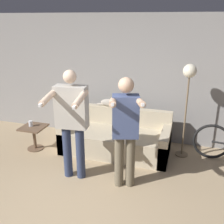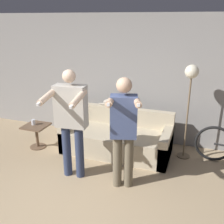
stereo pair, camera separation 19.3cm
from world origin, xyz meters
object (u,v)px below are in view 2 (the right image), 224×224
(couch, at_px, (117,139))
(cup, at_px, (33,122))
(floor_lamp, at_px, (191,83))
(side_table, at_px, (36,131))
(person_right, at_px, (123,127))
(person_left, at_px, (71,117))
(cat, at_px, (112,103))

(couch, xyz_separation_m, cup, (-1.64, -0.38, 0.27))
(floor_lamp, relative_size, side_table, 3.63)
(person_right, bearing_deg, side_table, 145.29)
(floor_lamp, bearing_deg, couch, -170.66)
(person_right, relative_size, side_table, 3.59)
(couch, xyz_separation_m, person_left, (-0.41, -1.06, 0.78))
(person_left, bearing_deg, side_table, 144.91)
(couch, bearing_deg, cat, 123.08)
(floor_lamp, bearing_deg, cat, 174.31)
(couch, relative_size, cat, 4.18)
(person_right, bearing_deg, person_left, 163.73)
(cup, bearing_deg, person_left, -29.17)
(cat, xyz_separation_m, cup, (-1.41, -0.73, -0.34))
(side_table, bearing_deg, person_left, -30.06)
(person_right, height_order, side_table, person_right)
(side_table, xyz_separation_m, cup, (-0.06, 0.01, 0.19))
(cat, height_order, floor_lamp, floor_lamp)
(side_table, bearing_deg, floor_lamp, 11.74)
(person_left, xyz_separation_m, side_table, (-1.17, 0.68, -0.70))
(floor_lamp, height_order, side_table, floor_lamp)
(couch, bearing_deg, person_right, -67.46)
(person_left, height_order, cat, person_left)
(person_right, distance_m, cat, 1.58)
(cup, bearing_deg, side_table, -7.69)
(person_left, xyz_separation_m, floor_lamp, (1.68, 1.27, 0.40))
(person_right, distance_m, floor_lamp, 1.58)
(person_left, bearing_deg, floor_lamp, 32.18)
(couch, distance_m, side_table, 1.64)
(couch, bearing_deg, cup, -167.09)
(floor_lamp, height_order, cup, floor_lamp)
(person_left, xyz_separation_m, cat, (0.18, 1.42, -0.17))
(cat, relative_size, floor_lamp, 0.28)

